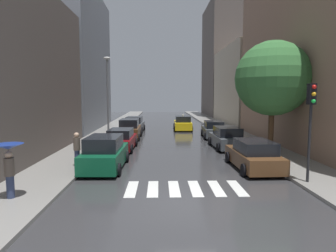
# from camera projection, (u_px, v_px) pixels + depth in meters

# --- Properties ---
(ground_plane) EXTENTS (28.00, 72.00, 0.04)m
(ground_plane) POSITION_uv_depth(u_px,v_px,m) (169.00, 129.00, 34.64)
(ground_plane) COLOR #323235
(sidewalk_left) EXTENTS (3.00, 72.00, 0.15)m
(sidewalk_left) POSITION_uv_depth(u_px,v_px,m) (113.00, 129.00, 34.44)
(sidewalk_left) COLOR gray
(sidewalk_left) RESTS_ON ground
(sidewalk_right) EXTENTS (3.00, 72.00, 0.15)m
(sidewalk_right) POSITION_uv_depth(u_px,v_px,m) (224.00, 128.00, 34.82)
(sidewalk_right) COLOR gray
(sidewalk_right) RESTS_ON ground
(crosswalk_stripes) EXTENTS (4.95, 2.20, 0.01)m
(crosswalk_stripes) POSITION_uv_depth(u_px,v_px,m) (185.00, 188.00, 12.58)
(crosswalk_stripes) COLOR silver
(crosswalk_stripes) RESTS_ON ground
(building_left_mid) EXTENTS (6.00, 15.44, 15.58)m
(building_left_mid) POSITION_uv_depth(u_px,v_px,m) (73.00, 62.00, 34.09)
(building_left_mid) COLOR slate
(building_left_mid) RESTS_ON ground
(building_right_near) EXTENTS (6.00, 21.35, 14.74)m
(building_right_near) POSITION_uv_depth(u_px,v_px,m) (322.00, 49.00, 21.86)
(building_right_near) COLOR #8C6B56
(building_right_near) RESTS_ON ground
(building_right_mid) EXTENTS (6.00, 15.73, 10.50)m
(building_right_mid) POSITION_uv_depth(u_px,v_px,m) (246.00, 86.00, 41.39)
(building_right_mid) COLOR #B2A38C
(building_right_mid) RESTS_ON ground
(building_right_far) EXTENTS (6.00, 13.93, 20.69)m
(building_right_far) POSITION_uv_depth(u_px,v_px,m) (223.00, 61.00, 56.17)
(building_right_far) COLOR #564C47
(building_right_far) RESTS_ON ground
(parked_car_left_nearest) EXTENTS (2.20, 4.69, 1.80)m
(parked_car_left_nearest) POSITION_uv_depth(u_px,v_px,m) (105.00, 154.00, 15.88)
(parked_car_left_nearest) COLOR #0C4C2D
(parked_car_left_nearest) RESTS_ON ground
(parked_car_left_second) EXTENTS (2.13, 4.51, 1.55)m
(parked_car_left_second) POSITION_uv_depth(u_px,v_px,m) (121.00, 140.00, 21.42)
(parked_car_left_second) COLOR maroon
(parked_car_left_second) RESTS_ON ground
(parked_car_left_third) EXTENTS (2.02, 4.43, 1.82)m
(parked_car_left_third) POSITION_uv_depth(u_px,v_px,m) (130.00, 130.00, 26.90)
(parked_car_left_third) COLOR brown
(parked_car_left_third) RESTS_ON ground
(parked_car_left_fourth) EXTENTS (2.18, 4.33, 1.64)m
(parked_car_left_fourth) POSITION_uv_depth(u_px,v_px,m) (134.00, 125.00, 32.19)
(parked_car_left_fourth) COLOR #474C51
(parked_car_left_fourth) RESTS_ON ground
(parked_car_right_nearest) EXTENTS (2.23, 4.61, 1.57)m
(parked_car_right_nearest) POSITION_uv_depth(u_px,v_px,m) (254.00, 155.00, 15.84)
(parked_car_right_nearest) COLOR brown
(parked_car_right_nearest) RESTS_ON ground
(parked_car_right_second) EXTENTS (2.22, 4.46, 1.62)m
(parked_car_right_second) POSITION_uv_depth(u_px,v_px,m) (227.00, 138.00, 22.06)
(parked_car_right_second) COLOR #474C51
(parked_car_right_second) RESTS_ON ground
(parked_car_right_third) EXTENTS (2.15, 4.14, 1.57)m
(parked_car_right_third) POSITION_uv_depth(u_px,v_px,m) (213.00, 130.00, 27.61)
(parked_car_right_third) COLOR #474C51
(parked_car_right_third) RESTS_ON ground
(taxi_midroad) EXTENTS (2.17, 4.69, 1.81)m
(taxi_midroad) POSITION_uv_depth(u_px,v_px,m) (183.00, 123.00, 33.72)
(taxi_midroad) COLOR yellow
(taxi_midroad) RESTS_ON ground
(pedestrian_foreground) EXTENTS (0.36, 0.36, 1.83)m
(pedestrian_foreground) POSITION_uv_depth(u_px,v_px,m) (77.00, 148.00, 15.87)
(pedestrian_foreground) COLOR navy
(pedestrian_foreground) RESTS_ON sidewalk_left
(pedestrian_near_tree) EXTENTS (1.07, 1.07, 2.03)m
(pedestrian_near_tree) POSITION_uv_depth(u_px,v_px,m) (9.00, 158.00, 10.85)
(pedestrian_near_tree) COLOR navy
(pedestrian_near_tree) RESTS_ON sidewalk_left
(street_tree_right) EXTENTS (4.84, 4.84, 7.31)m
(street_tree_right) POSITION_uv_depth(u_px,v_px,m) (273.00, 79.00, 19.19)
(street_tree_right) COLOR #513823
(street_tree_right) RESTS_ON sidewalk_right
(traffic_light_right_corner) EXTENTS (0.30, 0.42, 4.30)m
(traffic_light_right_corner) POSITION_uv_depth(u_px,v_px,m) (311.00, 111.00, 12.71)
(traffic_light_right_corner) COLOR black
(traffic_light_right_corner) RESTS_ON sidewalk_right
(lamp_post_left) EXTENTS (0.60, 0.28, 7.09)m
(lamp_post_left) POSITION_uv_depth(u_px,v_px,m) (108.00, 92.00, 25.66)
(lamp_post_left) COLOR #595B60
(lamp_post_left) RESTS_ON sidewalk_left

